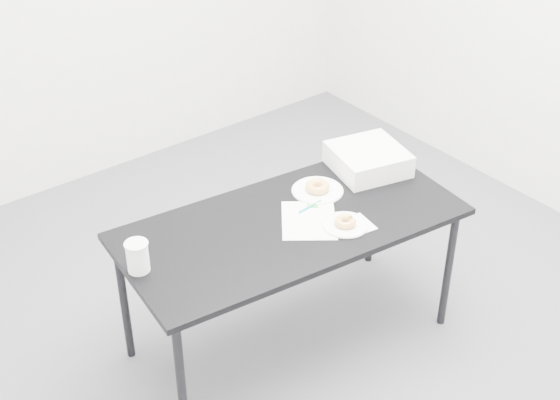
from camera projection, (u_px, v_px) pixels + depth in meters
floor at (284, 345)px, 3.71m from camera, size 4.00×4.00×0.00m
table at (291, 231)px, 3.41m from camera, size 1.57×0.87×0.68m
scorecard at (309, 220)px, 3.38m from camera, size 0.36×0.38×0.00m
logo_patch at (313, 205)px, 3.48m from camera, size 0.07×0.07×0.00m
pen at (310, 206)px, 3.46m from camera, size 0.14×0.02×0.01m
napkin at (355, 225)px, 3.35m from camera, size 0.16×0.16×0.00m
plate_near at (345, 225)px, 3.34m from camera, size 0.20×0.20×0.01m
donut_near at (345, 221)px, 3.33m from camera, size 0.12×0.12×0.03m
plate_far at (317, 191)px, 3.58m from camera, size 0.24×0.24×0.01m
donut_far at (318, 187)px, 3.57m from camera, size 0.13×0.13×0.04m
coffee_cup at (138, 257)px, 3.06m from camera, size 0.09×0.09×0.13m
cup_lid at (325, 188)px, 3.60m from camera, size 0.08×0.08×0.01m
bakery_box at (368, 159)px, 3.72m from camera, size 0.39×0.39×0.11m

